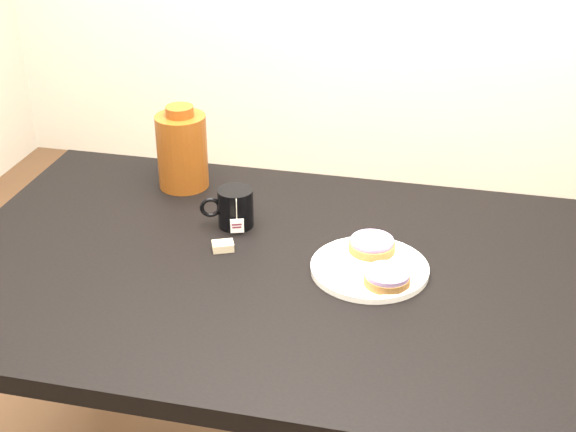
{
  "coord_description": "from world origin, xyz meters",
  "views": [
    {
      "loc": [
        0.34,
        -1.38,
        1.63
      ],
      "look_at": [
        -0.0,
        0.1,
        0.81
      ],
      "focal_mm": 50.0,
      "sensor_mm": 36.0,
      "label": 1
    }
  ],
  "objects_px": {
    "mug": "(235,207)",
    "bagel_package": "(182,150)",
    "table": "(279,298)",
    "bagel_back": "(372,245)",
    "bagel_front": "(387,278)",
    "plate": "(370,267)",
    "teabag_pouch": "(223,246)"
  },
  "relations": [
    {
      "from": "mug",
      "to": "bagel_package",
      "type": "relative_size",
      "value": 0.62
    },
    {
      "from": "table",
      "to": "mug",
      "type": "distance_m",
      "value": 0.24
    },
    {
      "from": "bagel_back",
      "to": "bagel_front",
      "type": "relative_size",
      "value": 1.07
    },
    {
      "from": "bagel_front",
      "to": "table",
      "type": "bearing_deg",
      "value": 170.03
    },
    {
      "from": "bagel_package",
      "to": "table",
      "type": "bearing_deg",
      "value": -44.5
    },
    {
      "from": "bagel_front",
      "to": "bagel_back",
      "type": "bearing_deg",
      "value": 111.04
    },
    {
      "from": "plate",
      "to": "teabag_pouch",
      "type": "bearing_deg",
      "value": 177.32
    },
    {
      "from": "bagel_back",
      "to": "teabag_pouch",
      "type": "relative_size",
      "value": 3.07
    },
    {
      "from": "plate",
      "to": "teabag_pouch",
      "type": "xyz_separation_m",
      "value": [
        -0.32,
        0.01,
        -0.0
      ]
    },
    {
      "from": "mug",
      "to": "bagel_package",
      "type": "bearing_deg",
      "value": 117.61
    },
    {
      "from": "bagel_front",
      "to": "mug",
      "type": "xyz_separation_m",
      "value": [
        -0.36,
        0.18,
        0.02
      ]
    },
    {
      "from": "bagel_back",
      "to": "bagel_package",
      "type": "height_order",
      "value": "bagel_package"
    },
    {
      "from": "table",
      "to": "bagel_front",
      "type": "height_order",
      "value": "bagel_front"
    },
    {
      "from": "bagel_back",
      "to": "mug",
      "type": "distance_m",
      "value": 0.33
    },
    {
      "from": "table",
      "to": "teabag_pouch",
      "type": "xyz_separation_m",
      "value": [
        -0.13,
        0.03,
        0.09
      ]
    },
    {
      "from": "plate",
      "to": "teabag_pouch",
      "type": "height_order",
      "value": "same"
    },
    {
      "from": "bagel_front",
      "to": "teabag_pouch",
      "type": "height_order",
      "value": "bagel_front"
    },
    {
      "from": "plate",
      "to": "bagel_package",
      "type": "height_order",
      "value": "bagel_package"
    },
    {
      "from": "plate",
      "to": "teabag_pouch",
      "type": "relative_size",
      "value": 5.38
    },
    {
      "from": "mug",
      "to": "teabag_pouch",
      "type": "bearing_deg",
      "value": -106.8
    },
    {
      "from": "bagel_front",
      "to": "teabag_pouch",
      "type": "bearing_deg",
      "value": 168.6
    },
    {
      "from": "plate",
      "to": "bagel_front",
      "type": "height_order",
      "value": "bagel_front"
    },
    {
      "from": "plate",
      "to": "bagel_front",
      "type": "relative_size",
      "value": 1.87
    },
    {
      "from": "bagel_front",
      "to": "plate",
      "type": "bearing_deg",
      "value": 125.84
    },
    {
      "from": "plate",
      "to": "bagel_front",
      "type": "distance_m",
      "value": 0.07
    },
    {
      "from": "bagel_front",
      "to": "bagel_package",
      "type": "xyz_separation_m",
      "value": [
        -0.55,
        0.35,
        0.07
      ]
    },
    {
      "from": "teabag_pouch",
      "to": "bagel_back",
      "type": "bearing_deg",
      "value": 8.61
    },
    {
      "from": "bagel_front",
      "to": "bagel_package",
      "type": "distance_m",
      "value": 0.65
    },
    {
      "from": "teabag_pouch",
      "to": "bagel_package",
      "type": "distance_m",
      "value": 0.35
    },
    {
      "from": "plate",
      "to": "bagel_back",
      "type": "bearing_deg",
      "value": 94.15
    },
    {
      "from": "bagel_package",
      "to": "plate",
      "type": "bearing_deg",
      "value": -30.26
    },
    {
      "from": "mug",
      "to": "table",
      "type": "bearing_deg",
      "value": -65.86
    }
  ]
}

